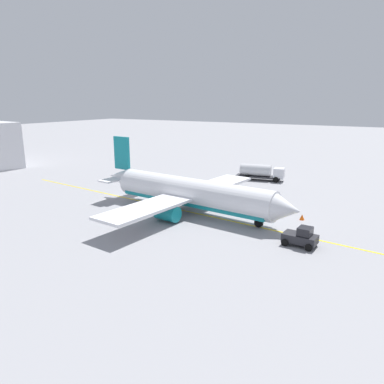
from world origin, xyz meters
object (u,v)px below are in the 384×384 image
fuel_tanker (261,172)px  safety_cone_nose (302,217)px  pushback_tug (301,237)px  airplane (189,193)px  refueling_worker (234,185)px

fuel_tanker → safety_cone_nose: size_ratio=13.03×
fuel_tanker → pushback_tug: 33.89m
airplane → fuel_tanker: (1.17, 25.53, -1.07)m
fuel_tanker → refueling_worker: 9.88m
safety_cone_nose → airplane: bearing=-162.6°
pushback_tug → refueling_worker: bearing=130.2°
airplane → fuel_tanker: bearing=87.4°
fuel_tanker → safety_cone_nose: bearing=-57.0°
refueling_worker → safety_cone_nose: (14.93, -11.15, -0.45)m
airplane → safety_cone_nose: bearing=17.4°
fuel_tanker → pushback_tug: fuel_tanker is taller
fuel_tanker → airplane: bearing=-92.6°
airplane → safety_cone_nose: size_ratio=44.01×
refueling_worker → fuel_tanker: bearing=82.1°
fuel_tanker → refueling_worker: fuel_tanker is taller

